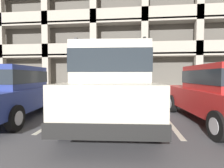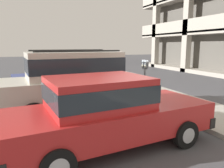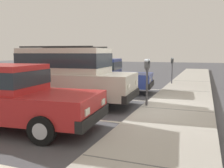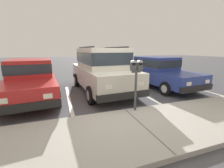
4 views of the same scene
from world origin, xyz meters
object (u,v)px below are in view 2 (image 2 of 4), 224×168
Objects in this scene: red_sedan at (61,75)px; dark_hatchback at (106,110)px; silver_suv at (75,79)px; parking_meter_near at (145,70)px; parking_meter_far at (96,61)px.

red_sedan is 1.00× the size of dark_hatchback.
parking_meter_near is at bearing 92.41° from silver_suv.
parking_meter_far is at bearing 152.98° from silver_suv.
silver_suv is 1.06× the size of red_sedan.
dark_hatchback is at bearing -16.70° from parking_meter_far.
silver_suv is 2.83m from parking_meter_near.
red_sedan is at bearing -39.41° from parking_meter_far.
red_sedan is 3.95m from parking_meter_near.
dark_hatchback is at bearing -41.32° from parking_meter_near.
red_sedan is at bearing 175.95° from silver_suv.
silver_suv is at bearing 175.40° from dark_hatchback.
red_sedan is (-3.07, 0.04, -0.27)m from silver_suv.
dark_hatchback is 3.24× the size of parking_meter_far.
silver_suv is at bearing -84.21° from parking_meter_near.
parking_meter_near is at bearing 39.69° from red_sedan.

